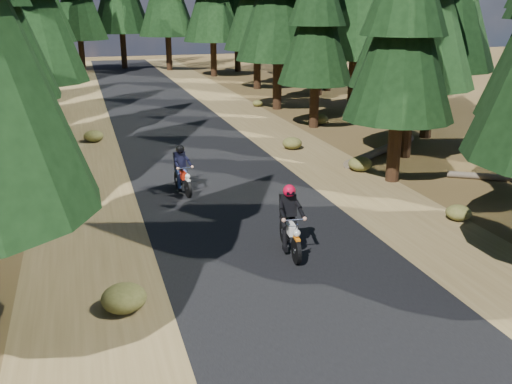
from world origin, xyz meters
TOP-DOWN VIEW (x-y plane):
  - ground at (0.00, 0.00)m, footprint 120.00×120.00m
  - road at (0.00, 5.00)m, footprint 6.00×100.00m
  - shoulder_l at (-4.60, 5.00)m, footprint 3.20×100.00m
  - shoulder_r at (4.60, 5.00)m, footprint 3.20×100.00m
  - log_near at (7.62, 8.08)m, footprint 5.05×3.62m
  - log_far at (9.72, 3.40)m, footprint 3.09×2.00m
  - understory_shrubs at (1.64, 6.00)m, footprint 15.03×29.81m
  - rider_lead at (0.34, -0.34)m, footprint 0.81×2.04m
  - rider_follow at (-1.41, 5.33)m, footprint 0.76×1.86m

SIDE VIEW (x-z plane):
  - ground at x=0.00m, z-range 0.00..0.00m
  - shoulder_l at x=-4.60m, z-range 0.00..0.01m
  - shoulder_r at x=4.60m, z-range 0.00..0.01m
  - road at x=0.00m, z-range 0.00..0.01m
  - log_far at x=9.72m, z-range 0.00..0.24m
  - log_near at x=7.62m, z-range 0.00..0.32m
  - understory_shrubs at x=1.64m, z-range -0.02..0.55m
  - rider_follow at x=-1.41m, z-range -0.26..1.35m
  - rider_lead at x=0.34m, z-range -0.29..1.48m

